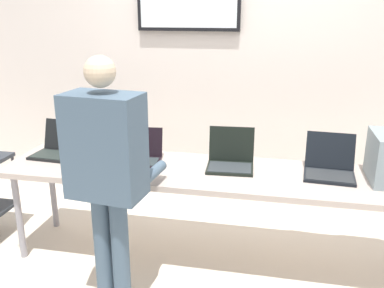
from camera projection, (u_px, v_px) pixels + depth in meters
name	position (u px, v px, depth m)	size (l,w,h in m)	color
ground	(206.00, 261.00, 3.27)	(8.00, 8.00, 0.04)	beige
back_wall	(227.00, 71.00, 3.92)	(8.00, 0.11, 2.56)	silver
workbench	(207.00, 177.00, 3.05)	(2.99, 0.70, 0.73)	#B1A196
laptop_station_0	(58.00, 147.00, 3.35)	(0.35, 0.34, 0.25)	black
laptop_station_1	(138.00, 154.00, 3.21)	(0.38, 0.32, 0.24)	black
laptop_station_2	(231.00, 159.00, 3.09)	(0.35, 0.33, 0.28)	black
laptop_station_3	(330.00, 166.00, 2.95)	(0.36, 0.39, 0.26)	black
person	(107.00, 165.00, 2.48)	(0.49, 0.63, 1.61)	#455A6D
coffee_mug	(96.00, 169.00, 2.93)	(0.08, 0.08, 0.10)	black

